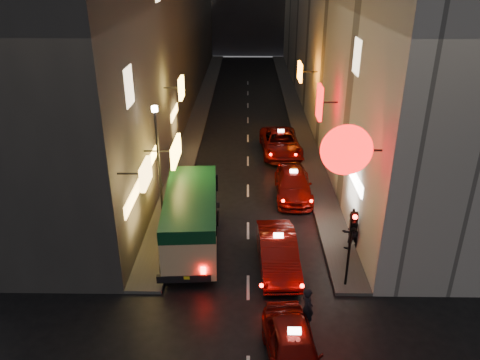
{
  "coord_description": "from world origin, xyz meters",
  "views": [
    {
      "loc": [
        -0.1,
        -7.08,
        12.15
      ],
      "look_at": [
        -0.4,
        13.0,
        2.79
      ],
      "focal_mm": 35.0,
      "sensor_mm": 36.0,
      "label": 1
    }
  ],
  "objects_px": {
    "taxi_near": "(293,347)",
    "traffic_light": "(352,233)",
    "pedestrian_crossing": "(307,306)",
    "lamp_post": "(159,161)",
    "minibus": "(191,214)"
  },
  "relations": [
    {
      "from": "taxi_near",
      "to": "traffic_light",
      "type": "relative_size",
      "value": 1.57
    },
    {
      "from": "taxi_near",
      "to": "pedestrian_crossing",
      "type": "bearing_deg",
      "value": 70.26
    },
    {
      "from": "pedestrian_crossing",
      "to": "lamp_post",
      "type": "bearing_deg",
      "value": 20.09
    },
    {
      "from": "taxi_near",
      "to": "traffic_light",
      "type": "distance_m",
      "value": 5.17
    },
    {
      "from": "traffic_light",
      "to": "lamp_post",
      "type": "xyz_separation_m",
      "value": [
        -8.2,
        4.53,
        1.04
      ]
    },
    {
      "from": "minibus",
      "to": "taxi_near",
      "type": "xyz_separation_m",
      "value": [
        4.06,
        -7.13,
        -0.91
      ]
    },
    {
      "from": "traffic_light",
      "to": "taxi_near",
      "type": "bearing_deg",
      "value": -121.75
    },
    {
      "from": "pedestrian_crossing",
      "to": "traffic_light",
      "type": "height_order",
      "value": "traffic_light"
    },
    {
      "from": "minibus",
      "to": "pedestrian_crossing",
      "type": "relative_size",
      "value": 3.27
    },
    {
      "from": "traffic_light",
      "to": "lamp_post",
      "type": "relative_size",
      "value": 0.56
    },
    {
      "from": "minibus",
      "to": "lamp_post",
      "type": "relative_size",
      "value": 1.06
    },
    {
      "from": "minibus",
      "to": "traffic_light",
      "type": "height_order",
      "value": "traffic_light"
    },
    {
      "from": "taxi_near",
      "to": "pedestrian_crossing",
      "type": "xyz_separation_m",
      "value": [
        0.65,
        1.81,
        0.17
      ]
    },
    {
      "from": "minibus",
      "to": "lamp_post",
      "type": "bearing_deg",
      "value": 136.87
    },
    {
      "from": "lamp_post",
      "to": "pedestrian_crossing",
      "type": "bearing_deg",
      "value": -47.23
    }
  ]
}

